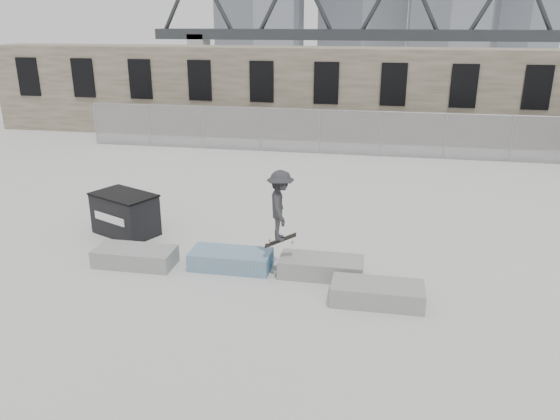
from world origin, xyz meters
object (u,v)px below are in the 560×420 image
object	(u,v)px
planter_center_right	(321,266)
skateboarder	(280,206)
planter_offset	(377,293)
dumpster	(125,214)
planter_far_left	(135,256)
planter_center_left	(231,259)

from	to	relation	value
planter_center_right	skateboarder	world-z (taller)	skateboarder
planter_offset	dumpster	world-z (taller)	dumpster
planter_center_right	dumpster	bearing A→B (deg)	164.19
planter_offset	planter_far_left	bearing A→B (deg)	172.13
planter_center_right	planter_far_left	bearing A→B (deg)	-176.70
planter_center_left	skateboarder	xyz separation A→B (m)	(1.28, -0.14, 1.52)
planter_center_right	planter_offset	size ratio (longest dim) A/B	1.00
skateboarder	planter_offset	bearing A→B (deg)	-125.55
planter_center_left	skateboarder	world-z (taller)	skateboarder
planter_far_left	planter_offset	size ratio (longest dim) A/B	1.00
planter_offset	skateboarder	bearing A→B (deg)	157.39
planter_center_left	planter_center_right	size ratio (longest dim) A/B	1.00
planter_far_left	planter_center_left	bearing A→B (deg)	6.46
planter_far_left	planter_offset	world-z (taller)	same
skateboarder	dumpster	bearing A→B (deg)	56.91
dumpster	planter_far_left	bearing A→B (deg)	-34.02
planter_center_left	dumpster	xyz separation A→B (m)	(-3.57, 1.64, 0.36)
planter_center_left	planter_offset	size ratio (longest dim) A/B	1.00
planter_far_left	skateboarder	size ratio (longest dim) A/B	1.06
skateboarder	planter_center_right	bearing A→B (deg)	-95.28
planter_far_left	planter_offset	xyz separation A→B (m)	(6.03, -0.83, 0.00)
planter_far_left	dumpster	bearing A→B (deg)	121.05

